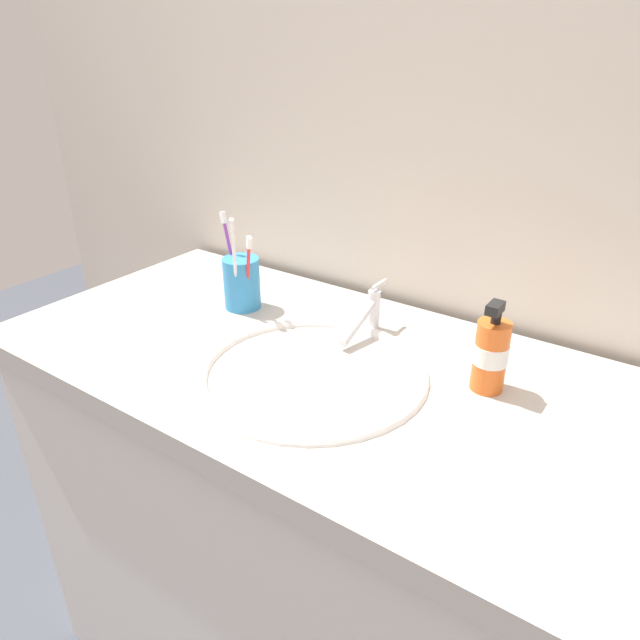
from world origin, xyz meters
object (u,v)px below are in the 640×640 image
Objects in this scene: faucet at (366,314)px; toothbrush_white at (235,260)px; toothbrush_red at (248,268)px; toothbrush_cup at (242,283)px; toothbrush_purple at (230,252)px; soap_dispenser at (491,354)px.

toothbrush_white is (-0.26, -0.08, 0.08)m from faucet.
faucet is 0.26m from toothbrush_red.
toothbrush_cup is at bearing 153.79° from toothbrush_red.
toothbrush_purple is 0.58m from soap_dispenser.
toothbrush_red reaches higher than soap_dispenser.
toothbrush_cup is 0.54m from soap_dispenser.
toothbrush_purple is (-0.31, -0.04, 0.07)m from faucet.
toothbrush_white is at bearing -62.60° from toothbrush_cup.
toothbrush_cup reaches higher than faucet.
toothbrush_red is (0.02, 0.02, -0.02)m from toothbrush_white.
toothbrush_cup is 0.08m from toothbrush_white.
toothbrush_white is at bearing -39.70° from toothbrush_purple.
toothbrush_red is at bearing -179.09° from soap_dispenser.
toothbrush_cup is (-0.28, -0.05, 0.01)m from faucet.
toothbrush_cup is 0.06m from toothbrush_red.
toothbrush_cup is at bearing 117.40° from toothbrush_white.
toothbrush_red is at bearing 45.10° from toothbrush_white.
toothbrush_red is at bearing -19.70° from toothbrush_purple.
toothbrush_purple reaches higher than soap_dispenser.
toothbrush_cup is at bearing -11.83° from toothbrush_purple.
toothbrush_red reaches higher than faucet.
soap_dispenser is (0.54, -0.01, 0.01)m from toothbrush_cup.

